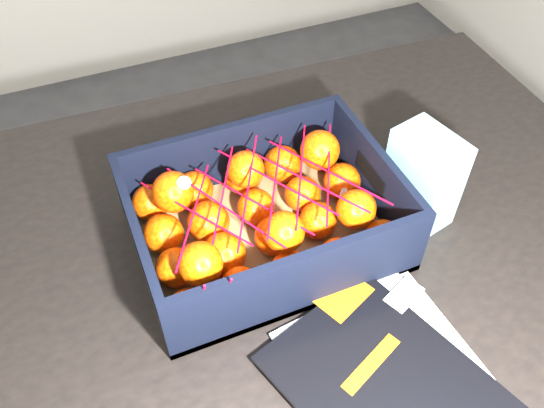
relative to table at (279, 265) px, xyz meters
name	(u,v)px	position (x,y,z in m)	size (l,w,h in m)	color
table	(279,265)	(0.00, 0.00, 0.00)	(1.23, 0.85, 0.75)	black
magazine_stack	(397,385)	(0.03, -0.30, 0.11)	(0.29, 0.35, 0.02)	silver
produce_crate	(264,222)	(-0.03, -0.01, 0.14)	(0.38, 0.28, 0.12)	olive
clementine_heap	(262,215)	(-0.03, -0.01, 0.15)	(0.35, 0.26, 0.11)	#E54204
mesh_net	(259,197)	(-0.04, -0.02, 0.20)	(0.31, 0.25, 0.09)	red
retail_carton	(423,178)	(0.21, -0.05, 0.18)	(0.07, 0.10, 0.15)	white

